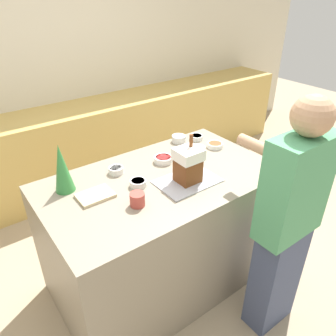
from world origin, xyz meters
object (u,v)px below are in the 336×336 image
at_px(candy_bowl_behind_tray, 163,159).
at_px(cookbook, 95,195).
at_px(candy_bowl_near_tray_right, 196,137).
at_px(person, 286,224).
at_px(candy_bowl_center_rear, 215,145).
at_px(gingerbread_house, 188,164).
at_px(candy_bowl_near_tray_left, 116,170).
at_px(candy_bowl_far_left, 198,149).
at_px(baking_tray, 187,181).
at_px(decorative_tree, 62,168).
at_px(candy_bowl_front_corner, 138,183).
at_px(mug, 137,199).
at_px(candy_bowl_far_right, 179,138).

xyz_separation_m(candy_bowl_behind_tray, cookbook, (-0.60, -0.11, -0.01)).
distance_m(candy_bowl_behind_tray, candy_bowl_near_tray_right, 0.48).
xyz_separation_m(cookbook, person, (0.85, -0.80, -0.11)).
xyz_separation_m(candy_bowl_center_rear, cookbook, (-1.08, -0.07, -0.01)).
bearing_deg(gingerbread_house, candy_bowl_near_tray_left, 130.79).
bearing_deg(candy_bowl_far_left, candy_bowl_near_tray_left, 171.75).
bearing_deg(cookbook, person, -43.46).
bearing_deg(cookbook, baking_tray, -19.52).
bearing_deg(decorative_tree, candy_bowl_near_tray_left, -0.73).
bearing_deg(cookbook, candy_bowl_center_rear, 3.53).
bearing_deg(candy_bowl_near_tray_left, candy_bowl_far_left, -8.25).
relative_size(gingerbread_house, candy_bowl_center_rear, 2.49).
distance_m(candy_bowl_near_tray_right, person, 1.10).
distance_m(candy_bowl_front_corner, candy_bowl_near_tray_right, 0.84).
bearing_deg(candy_bowl_far_left, candy_bowl_near_tray_right, 52.71).
bearing_deg(candy_bowl_near_tray_right, candy_bowl_near_tray_left, -173.69).
xyz_separation_m(baking_tray, candy_bowl_center_rear, (0.51, 0.27, 0.02)).
distance_m(gingerbread_house, candy_bowl_behind_tray, 0.33).
height_order(gingerbread_house, candy_bowl_behind_tray, gingerbread_house).
height_order(decorative_tree, mug, decorative_tree).
bearing_deg(candy_bowl_near_tray_right, candy_bowl_far_left, -127.29).
relative_size(decorative_tree, person, 0.20).
bearing_deg(candy_bowl_far_left, cookbook, -174.90).
height_order(gingerbread_house, mug, gingerbread_house).
distance_m(candy_bowl_far_left, cookbook, 0.92).
height_order(candy_bowl_behind_tray, candy_bowl_front_corner, candy_bowl_front_corner).
bearing_deg(candy_bowl_center_rear, candy_bowl_near_tray_right, 96.37).
bearing_deg(baking_tray, gingerbread_house, 30.99).
distance_m(candy_bowl_near_tray_right, mug, 1.02).
relative_size(decorative_tree, candy_bowl_far_left, 2.91).
height_order(baking_tray, candy_bowl_front_corner, candy_bowl_front_corner).
relative_size(candy_bowl_center_rear, candy_bowl_near_tray_right, 1.17).
relative_size(mug, person, 0.06).
bearing_deg(baking_tray, candy_bowl_near_tray_left, 130.74).
height_order(candy_bowl_near_tray_right, cookbook, candy_bowl_near_tray_right).
relative_size(candy_bowl_behind_tray, candy_bowl_near_tray_left, 1.32).
relative_size(baking_tray, candy_bowl_front_corner, 3.83).
distance_m(candy_bowl_near_tray_left, candy_bowl_front_corner, 0.24).
bearing_deg(candy_bowl_far_right, candy_bowl_far_left, -89.12).
height_order(candy_bowl_far_right, person, person).
relative_size(candy_bowl_far_right, mug, 1.26).
bearing_deg(candy_bowl_far_right, mug, -143.44).
bearing_deg(candy_bowl_far_right, candy_bowl_behind_tray, -145.86).
relative_size(gingerbread_house, candy_bowl_far_left, 2.86).
height_order(cookbook, mug, mug).
bearing_deg(candy_bowl_far_right, candy_bowl_near_tray_right, -20.38).
distance_m(decorative_tree, candy_bowl_far_left, 1.04).
bearing_deg(person, candy_bowl_near_tray_right, 79.07).
relative_size(candy_bowl_far_left, person, 0.07).
relative_size(baking_tray, decorative_tree, 1.28).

